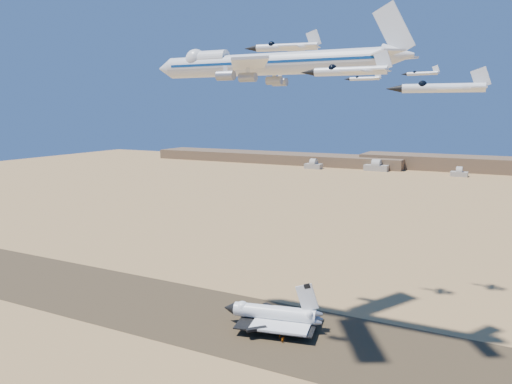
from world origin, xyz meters
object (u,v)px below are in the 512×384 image
at_px(carrier_747, 261,64).
at_px(shuttle, 274,315).
at_px(crew_b, 284,339).
at_px(chase_jet_b, 348,71).
at_px(chase_jet_e, 421,73).
at_px(chase_jet_c, 441,88).
at_px(crew_c, 282,340).
at_px(crew_a, 280,336).
at_px(chase_jet_d, 364,79).
at_px(chase_jet_a, 285,47).

bearing_deg(carrier_747, shuttle, 51.52).
relative_size(shuttle, crew_b, 19.87).
distance_m(chase_jet_b, chase_jet_e, 122.06).
xyz_separation_m(chase_jet_b, chase_jet_c, (15.96, -4.79, -3.36)).
bearing_deg(crew_c, shuttle, -27.31).
bearing_deg(crew_b, crew_a, 53.97).
relative_size(crew_b, crew_c, 0.98).
bearing_deg(chase_jet_d, chase_jet_c, -68.20).
bearing_deg(shuttle, chase_jet_c, -61.05).
relative_size(shuttle, chase_jet_d, 2.49).
height_order(shuttle, chase_jet_e, chase_jet_e).
bearing_deg(chase_jet_b, chase_jet_a, 143.19).
bearing_deg(crew_a, carrier_747, 60.51).
distance_m(crew_b, chase_jet_c, 115.20).
relative_size(chase_jet_a, chase_jet_e, 1.10).
distance_m(crew_c, chase_jet_d, 101.59).
relative_size(chase_jet_b, chase_jet_c, 1.08).
distance_m(shuttle, crew_a, 9.88).
bearing_deg(chase_jet_a, crew_c, 104.07).
bearing_deg(chase_jet_a, crew_a, 105.00).
distance_m(carrier_747, chase_jet_d, 48.95).
xyz_separation_m(shuttle, chase_jet_a, (27.99, -54.74, 85.64)).
relative_size(chase_jet_c, chase_jet_d, 1.03).
xyz_separation_m(crew_c, chase_jet_b, (37.77, -57.36, 83.16)).
xyz_separation_m(shuttle, chase_jet_c, (61.57, -72.00, 75.98)).
bearing_deg(chase_jet_b, shuttle, 122.64).
height_order(crew_c, chase_jet_b, chase_jet_b).
relative_size(carrier_747, crew_b, 48.73).
relative_size(shuttle, chase_jet_b, 2.24).
relative_size(chase_jet_a, chase_jet_b, 1.01).
distance_m(shuttle, crew_b, 12.28).
xyz_separation_m(carrier_747, chase_jet_a, (31.27, -50.46, -1.61)).
bearing_deg(chase_jet_d, shuttle, -115.08).
height_order(shuttle, crew_b, shuttle).
bearing_deg(chase_jet_e, chase_jet_b, -79.08).
relative_size(chase_jet_d, chase_jet_e, 0.97).
relative_size(crew_c, chase_jet_b, 0.11).
bearing_deg(shuttle, carrier_747, -139.11).
relative_size(crew_b, chase_jet_d, 0.13).
height_order(crew_b, chase_jet_c, chase_jet_c).
distance_m(carrier_747, chase_jet_c, 94.44).
bearing_deg(crew_b, chase_jet_c, -140.06).
height_order(crew_b, chase_jet_b, chase_jet_b).
bearing_deg(chase_jet_b, crew_a, 122.08).
bearing_deg(crew_a, chase_jet_a, -166.96).
height_order(chase_jet_d, chase_jet_e, chase_jet_e).
relative_size(carrier_747, chase_jet_e, 5.93).
bearing_deg(chase_jet_c, crew_a, 125.08).
distance_m(crew_b, chase_jet_e, 114.30).
height_order(shuttle, chase_jet_c, chase_jet_c).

